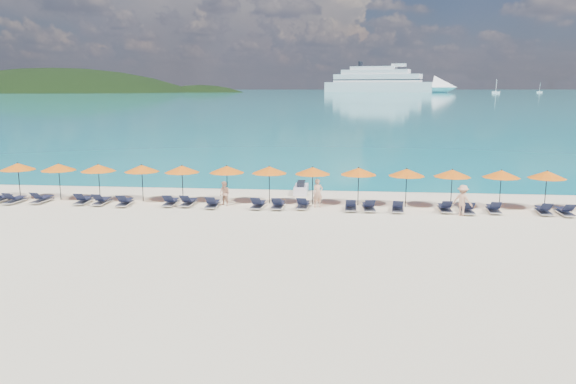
# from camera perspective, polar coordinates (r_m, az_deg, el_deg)

# --- Properties ---
(ground) EXTENTS (1400.00, 1400.00, 0.00)m
(ground) POSITION_cam_1_polar(r_m,az_deg,el_deg) (27.93, -0.63, -3.56)
(ground) COLOR beige
(sea) EXTENTS (1600.00, 1300.00, 0.01)m
(sea) POSITION_cam_1_polar(r_m,az_deg,el_deg) (686.93, 5.66, 10.12)
(sea) COLOR #1FA9B2
(sea) RESTS_ON ground
(headland_main) EXTENTS (374.00, 242.00, 126.50)m
(headland_main) POSITION_cam_1_polar(r_m,az_deg,el_deg) (644.37, -22.37, 5.95)
(headland_main) COLOR black
(headland_main) RESTS_ON ground
(headland_small) EXTENTS (162.00, 126.00, 85.50)m
(headland_small) POSITION_cam_1_polar(r_m,az_deg,el_deg) (607.96, -8.83, 6.67)
(headland_small) COLOR black
(headland_small) RESTS_ON ground
(cruise_ship) EXTENTS (138.06, 66.78, 38.58)m
(cruise_ship) POSITION_cam_1_polar(r_m,az_deg,el_deg) (609.65, 10.35, 10.87)
(cruise_ship) COLOR white
(cruise_ship) RESTS_ON ground
(sailboat_near) EXTENTS (6.83, 2.28, 12.52)m
(sailboat_near) POSITION_cam_1_polar(r_m,az_deg,el_deg) (544.16, 20.36, 9.50)
(sailboat_near) COLOR white
(sailboat_near) RESTS_ON ground
(sailboat_far) EXTENTS (5.17, 1.72, 9.48)m
(sailboat_far) POSITION_cam_1_polar(r_m,az_deg,el_deg) (614.10, 24.18, 9.27)
(sailboat_far) COLOR white
(sailboat_far) RESTS_ON ground
(jetski) EXTENTS (0.84, 2.21, 0.79)m
(jetski) POSITION_cam_1_polar(r_m,az_deg,el_deg) (36.40, 1.33, 0.33)
(jetski) COLOR white
(jetski) RESTS_ON ground
(beachgoer_a) EXTENTS (0.70, 0.58, 1.65)m
(beachgoer_a) POSITION_cam_1_polar(r_m,az_deg,el_deg) (32.28, 3.05, -0.12)
(beachgoer_a) COLOR #E0A380
(beachgoer_a) RESTS_ON ground
(beachgoer_b) EXTENTS (0.81, 0.69, 1.44)m
(beachgoer_b) POSITION_cam_1_polar(r_m,az_deg,el_deg) (32.80, -6.46, -0.18)
(beachgoer_b) COLOR #E0A380
(beachgoer_b) RESTS_ON ground
(beachgoer_c) EXTENTS (1.18, 1.03, 1.68)m
(beachgoer_c) POSITION_cam_1_polar(r_m,az_deg,el_deg) (31.57, 17.32, -0.82)
(beachgoer_c) COLOR #E0A380
(beachgoer_c) RESTS_ON ground
(umbrella_0) EXTENTS (2.10, 2.10, 2.28)m
(umbrella_0) POSITION_cam_1_polar(r_m,az_deg,el_deg) (38.28, -25.76, 2.34)
(umbrella_0) COLOR black
(umbrella_0) RESTS_ON ground
(umbrella_1) EXTENTS (2.10, 2.10, 2.28)m
(umbrella_1) POSITION_cam_1_polar(r_m,az_deg,el_deg) (36.99, -22.28, 2.35)
(umbrella_1) COLOR black
(umbrella_1) RESTS_ON ground
(umbrella_2) EXTENTS (2.10, 2.10, 2.28)m
(umbrella_2) POSITION_cam_1_polar(r_m,az_deg,el_deg) (35.80, -18.72, 2.33)
(umbrella_2) COLOR black
(umbrella_2) RESTS_ON ground
(umbrella_3) EXTENTS (2.10, 2.10, 2.28)m
(umbrella_3) POSITION_cam_1_polar(r_m,az_deg,el_deg) (34.85, -14.64, 2.34)
(umbrella_3) COLOR black
(umbrella_3) RESTS_ON ground
(umbrella_4) EXTENTS (2.10, 2.10, 2.28)m
(umbrella_4) POSITION_cam_1_polar(r_m,az_deg,el_deg) (34.04, -10.72, 2.31)
(umbrella_4) COLOR black
(umbrella_4) RESTS_ON ground
(umbrella_5) EXTENTS (2.10, 2.10, 2.28)m
(umbrella_5) POSITION_cam_1_polar(r_m,az_deg,el_deg) (33.50, -6.24, 2.30)
(umbrella_5) COLOR black
(umbrella_5) RESTS_ON ground
(umbrella_6) EXTENTS (2.10, 2.10, 2.28)m
(umbrella_6) POSITION_cam_1_polar(r_m,az_deg,el_deg) (33.09, -1.92, 2.25)
(umbrella_6) COLOR black
(umbrella_6) RESTS_ON ground
(umbrella_7) EXTENTS (2.10, 2.10, 2.28)m
(umbrella_7) POSITION_cam_1_polar(r_m,az_deg,el_deg) (32.82, 2.52, 2.18)
(umbrella_7) COLOR black
(umbrella_7) RESTS_ON ground
(umbrella_8) EXTENTS (2.10, 2.10, 2.28)m
(umbrella_8) POSITION_cam_1_polar(r_m,az_deg,el_deg) (32.81, 7.19, 2.10)
(umbrella_8) COLOR black
(umbrella_8) RESTS_ON ground
(umbrella_9) EXTENTS (2.10, 2.10, 2.28)m
(umbrella_9) POSITION_cam_1_polar(r_m,az_deg,el_deg) (32.84, 11.97, 1.96)
(umbrella_9) COLOR black
(umbrella_9) RESTS_ON ground
(umbrella_10) EXTENTS (2.10, 2.10, 2.28)m
(umbrella_10) POSITION_cam_1_polar(r_m,az_deg,el_deg) (33.17, 16.36, 1.84)
(umbrella_10) COLOR black
(umbrella_10) RESTS_ON ground
(umbrella_11) EXTENTS (2.10, 2.10, 2.28)m
(umbrella_11) POSITION_cam_1_polar(r_m,az_deg,el_deg) (33.80, 20.86, 1.73)
(umbrella_11) COLOR black
(umbrella_11) RESTS_ON ground
(umbrella_12) EXTENTS (2.10, 2.10, 2.28)m
(umbrella_12) POSITION_cam_1_polar(r_m,az_deg,el_deg) (34.52, 24.83, 1.61)
(umbrella_12) COLOR black
(umbrella_12) RESTS_ON ground
(lounger_0) EXTENTS (0.63, 1.70, 0.66)m
(lounger_0) POSITION_cam_1_polar(r_m,az_deg,el_deg) (38.00, -27.14, -0.55)
(lounger_0) COLOR silver
(lounger_0) RESTS_ON ground
(lounger_1) EXTENTS (0.74, 1.74, 0.66)m
(lounger_1) POSITION_cam_1_polar(r_m,az_deg,el_deg) (37.20, -26.01, -0.68)
(lounger_1) COLOR silver
(lounger_1) RESTS_ON ground
(lounger_2) EXTENTS (0.76, 1.74, 0.66)m
(lounger_2) POSITION_cam_1_polar(r_m,az_deg,el_deg) (36.67, -23.74, -0.65)
(lounger_2) COLOR silver
(lounger_2) RESTS_ON ground
(lounger_3) EXTENTS (0.70, 1.73, 0.66)m
(lounger_3) POSITION_cam_1_polar(r_m,az_deg,el_deg) (35.42, -20.07, -0.76)
(lounger_3) COLOR silver
(lounger_3) RESTS_ON ground
(lounger_4) EXTENTS (0.63, 1.70, 0.66)m
(lounger_4) POSITION_cam_1_polar(r_m,az_deg,el_deg) (34.85, -18.40, -0.84)
(lounger_4) COLOR silver
(lounger_4) RESTS_ON ground
(lounger_5) EXTENTS (0.75, 1.74, 0.66)m
(lounger_5) POSITION_cam_1_polar(r_m,az_deg,el_deg) (34.10, -16.25, -0.96)
(lounger_5) COLOR silver
(lounger_5) RESTS_ON ground
(lounger_6) EXTENTS (0.65, 1.71, 0.66)m
(lounger_6) POSITION_cam_1_polar(r_m,az_deg,el_deg) (33.49, -11.83, -0.97)
(lounger_6) COLOR silver
(lounger_6) RESTS_ON ground
(lounger_7) EXTENTS (0.72, 1.73, 0.66)m
(lounger_7) POSITION_cam_1_polar(r_m,az_deg,el_deg) (33.23, -10.09, -0.99)
(lounger_7) COLOR silver
(lounger_7) RESTS_ON ground
(lounger_8) EXTENTS (0.67, 1.72, 0.66)m
(lounger_8) POSITION_cam_1_polar(r_m,az_deg,el_deg) (32.54, -7.67, -1.17)
(lounger_8) COLOR silver
(lounger_8) RESTS_ON ground
(lounger_9) EXTENTS (0.76, 1.74, 0.66)m
(lounger_9) POSITION_cam_1_polar(r_m,az_deg,el_deg) (32.12, -3.05, -1.25)
(lounger_9) COLOR silver
(lounger_9) RESTS_ON ground
(lounger_10) EXTENTS (0.67, 1.72, 0.66)m
(lounger_10) POSITION_cam_1_polar(r_m,az_deg,el_deg) (31.99, -1.02, -1.28)
(lounger_10) COLOR silver
(lounger_10) RESTS_ON ground
(lounger_11) EXTENTS (0.72, 1.73, 0.66)m
(lounger_11) POSITION_cam_1_polar(r_m,az_deg,el_deg) (32.02, 1.53, -1.27)
(lounger_11) COLOR silver
(lounger_11) RESTS_ON ground
(lounger_12) EXTENTS (0.64, 1.71, 0.66)m
(lounger_12) POSITION_cam_1_polar(r_m,az_deg,el_deg) (31.72, 6.39, -1.45)
(lounger_12) COLOR silver
(lounger_12) RESTS_ON ground
(lounger_13) EXTENTS (0.74, 1.74, 0.66)m
(lounger_13) POSITION_cam_1_polar(r_m,az_deg,el_deg) (31.78, 8.19, -1.47)
(lounger_13) COLOR silver
(lounger_13) RESTS_ON ground
(lounger_14) EXTENTS (0.75, 1.74, 0.66)m
(lounger_14) POSITION_cam_1_polar(r_m,az_deg,el_deg) (31.81, 11.08, -1.55)
(lounger_14) COLOR silver
(lounger_14) RESTS_ON ground
(lounger_15) EXTENTS (0.64, 1.71, 0.66)m
(lounger_15) POSITION_cam_1_polar(r_m,az_deg,el_deg) (32.39, 15.65, -1.53)
(lounger_15) COLOR silver
(lounger_15) RESTS_ON ground
(lounger_16) EXTENTS (0.64, 1.71, 0.66)m
(lounger_16) POSITION_cam_1_polar(r_m,az_deg,el_deg) (32.33, 17.69, -1.67)
(lounger_16) COLOR silver
(lounger_16) RESTS_ON ground
(lounger_17) EXTENTS (0.74, 1.74, 0.66)m
(lounger_17) POSITION_cam_1_polar(r_m,az_deg,el_deg) (32.97, 20.15, -1.59)
(lounger_17) COLOR silver
(lounger_17) RESTS_ON ground
(lounger_18) EXTENTS (0.75, 1.74, 0.66)m
(lounger_18) POSITION_cam_1_polar(r_m,az_deg,el_deg) (33.62, 24.53, -1.67)
(lounger_18) COLOR silver
(lounger_18) RESTS_ON ground
(lounger_19) EXTENTS (0.63, 1.70, 0.66)m
(lounger_19) POSITION_cam_1_polar(r_m,az_deg,el_deg) (33.83, 26.32, -1.75)
(lounger_19) COLOR silver
(lounger_19) RESTS_ON ground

